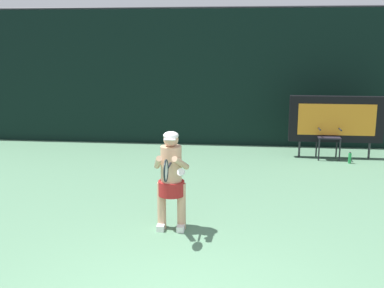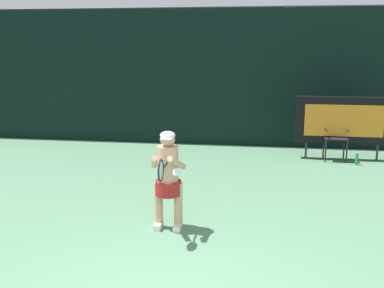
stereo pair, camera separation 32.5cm
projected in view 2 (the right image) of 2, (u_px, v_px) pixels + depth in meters
name	position (u px, v px, depth m)	size (l,w,h in m)	color
backdrop_screen	(229.00, 78.00, 12.55)	(18.00, 0.12, 3.66)	black
scoreboard	(343.00, 120.00, 11.14)	(2.20, 0.21, 1.50)	black
umpire_chair	(335.00, 134.00, 11.17)	(0.52, 0.44, 1.08)	black
water_bottle	(357.00, 160.00, 10.78)	(0.07, 0.07, 0.27)	#219144
tennis_player	(168.00, 176.00, 6.98)	(0.54, 0.62, 1.49)	white
tennis_racket	(161.00, 170.00, 6.42)	(0.03, 0.60, 0.31)	black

